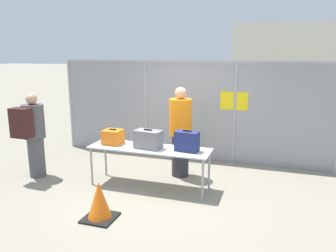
{
  "coord_description": "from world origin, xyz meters",
  "views": [
    {
      "loc": [
        1.91,
        -5.4,
        2.45
      ],
      "look_at": [
        -0.07,
        0.55,
        1.05
      ],
      "focal_mm": 35.0,
      "sensor_mm": 36.0,
      "label": 1
    }
  ],
  "objects_px": {
    "suitcase_orange": "(113,137)",
    "security_worker_near": "(180,131)",
    "traveler_hooded": "(32,132)",
    "utility_trailer": "(302,127)",
    "suitcase_navy": "(187,141)",
    "inspection_table": "(149,151)",
    "suitcase_grey": "(148,139)",
    "traffic_cone": "(99,202)"
  },
  "relations": [
    {
      "from": "suitcase_grey",
      "to": "security_worker_near",
      "type": "relative_size",
      "value": 0.29
    },
    {
      "from": "inspection_table",
      "to": "suitcase_grey",
      "type": "xyz_separation_m",
      "value": [
        -0.01,
        -0.03,
        0.22
      ]
    },
    {
      "from": "traveler_hooded",
      "to": "utility_trailer",
      "type": "height_order",
      "value": "traveler_hooded"
    },
    {
      "from": "inspection_table",
      "to": "utility_trailer",
      "type": "height_order",
      "value": "inspection_table"
    },
    {
      "from": "suitcase_grey",
      "to": "traveler_hooded",
      "type": "relative_size",
      "value": 0.31
    },
    {
      "from": "suitcase_orange",
      "to": "security_worker_near",
      "type": "bearing_deg",
      "value": 32.09
    },
    {
      "from": "traveler_hooded",
      "to": "utility_trailer",
      "type": "xyz_separation_m",
      "value": [
        5.26,
        4.63,
        -0.5
      ]
    },
    {
      "from": "suitcase_orange",
      "to": "traffic_cone",
      "type": "height_order",
      "value": "suitcase_orange"
    },
    {
      "from": "traffic_cone",
      "to": "suitcase_navy",
      "type": "bearing_deg",
      "value": 55.23
    },
    {
      "from": "traveler_hooded",
      "to": "traffic_cone",
      "type": "height_order",
      "value": "traveler_hooded"
    },
    {
      "from": "suitcase_grey",
      "to": "utility_trailer",
      "type": "height_order",
      "value": "suitcase_grey"
    },
    {
      "from": "suitcase_navy",
      "to": "traveler_hooded",
      "type": "relative_size",
      "value": 0.25
    },
    {
      "from": "inspection_table",
      "to": "suitcase_grey",
      "type": "relative_size",
      "value": 4.37
    },
    {
      "from": "suitcase_orange",
      "to": "utility_trailer",
      "type": "height_order",
      "value": "suitcase_orange"
    },
    {
      "from": "suitcase_navy",
      "to": "security_worker_near",
      "type": "bearing_deg",
      "value": 114.65
    },
    {
      "from": "inspection_table",
      "to": "suitcase_navy",
      "type": "relative_size",
      "value": 5.24
    },
    {
      "from": "suitcase_orange",
      "to": "traveler_hooded",
      "type": "bearing_deg",
      "value": -169.78
    },
    {
      "from": "suitcase_orange",
      "to": "traveler_hooded",
      "type": "distance_m",
      "value": 1.64
    },
    {
      "from": "security_worker_near",
      "to": "suitcase_navy",
      "type": "bearing_deg",
      "value": 103.43
    },
    {
      "from": "utility_trailer",
      "to": "traffic_cone",
      "type": "relative_size",
      "value": 6.29
    },
    {
      "from": "suitcase_grey",
      "to": "suitcase_orange",
      "type": "bearing_deg",
      "value": 175.26
    },
    {
      "from": "suitcase_navy",
      "to": "traffic_cone",
      "type": "distance_m",
      "value": 1.83
    },
    {
      "from": "inspection_table",
      "to": "suitcase_orange",
      "type": "bearing_deg",
      "value": 177.95
    },
    {
      "from": "suitcase_orange",
      "to": "utility_trailer",
      "type": "xyz_separation_m",
      "value": [
        3.64,
        4.34,
        -0.47
      ]
    },
    {
      "from": "suitcase_grey",
      "to": "traffic_cone",
      "type": "height_order",
      "value": "suitcase_grey"
    },
    {
      "from": "inspection_table",
      "to": "suitcase_grey",
      "type": "height_order",
      "value": "suitcase_grey"
    },
    {
      "from": "inspection_table",
      "to": "security_worker_near",
      "type": "distance_m",
      "value": 0.86
    },
    {
      "from": "security_worker_near",
      "to": "utility_trailer",
      "type": "distance_m",
      "value": 4.44
    },
    {
      "from": "suitcase_navy",
      "to": "suitcase_grey",
      "type": "bearing_deg",
      "value": -175.49
    },
    {
      "from": "traffic_cone",
      "to": "utility_trailer",
      "type": "bearing_deg",
      "value": 61.2
    },
    {
      "from": "traveler_hooded",
      "to": "traffic_cone",
      "type": "relative_size",
      "value": 2.86
    },
    {
      "from": "suitcase_orange",
      "to": "suitcase_grey",
      "type": "distance_m",
      "value": 0.75
    },
    {
      "from": "suitcase_grey",
      "to": "suitcase_navy",
      "type": "height_order",
      "value": "suitcase_navy"
    },
    {
      "from": "suitcase_grey",
      "to": "security_worker_near",
      "type": "xyz_separation_m",
      "value": [
        0.38,
        0.77,
        0.01
      ]
    },
    {
      "from": "traveler_hooded",
      "to": "suitcase_navy",
      "type": "bearing_deg",
      "value": 10.72
    },
    {
      "from": "suitcase_grey",
      "to": "utility_trailer",
      "type": "xyz_separation_m",
      "value": [
        2.9,
        4.4,
        -0.5
      ]
    },
    {
      "from": "traveler_hooded",
      "to": "security_worker_near",
      "type": "height_order",
      "value": "security_worker_near"
    },
    {
      "from": "inspection_table",
      "to": "suitcase_orange",
      "type": "relative_size",
      "value": 6.54
    },
    {
      "from": "inspection_table",
      "to": "traffic_cone",
      "type": "xyz_separation_m",
      "value": [
        -0.27,
        -1.38,
        -0.43
      ]
    },
    {
      "from": "inspection_table",
      "to": "traffic_cone",
      "type": "height_order",
      "value": "inspection_table"
    },
    {
      "from": "inspection_table",
      "to": "suitcase_navy",
      "type": "height_order",
      "value": "suitcase_navy"
    },
    {
      "from": "inspection_table",
      "to": "traveler_hooded",
      "type": "height_order",
      "value": "traveler_hooded"
    }
  ]
}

